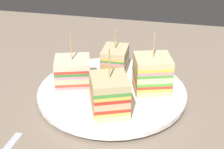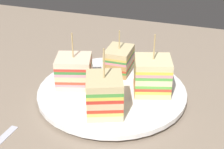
# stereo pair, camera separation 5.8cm
# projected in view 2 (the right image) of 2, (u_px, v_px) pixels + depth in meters

# --- Properties ---
(ground_plane) EXTENTS (1.11, 0.85, 0.02)m
(ground_plane) POSITION_uv_depth(u_px,v_px,m) (112.00, 101.00, 0.61)
(ground_plane) COLOR gray
(plate) EXTENTS (0.27, 0.27, 0.02)m
(plate) POSITION_uv_depth(u_px,v_px,m) (112.00, 92.00, 0.60)
(plate) COLOR white
(plate) RESTS_ON ground_plane
(sandwich_wedge_0) EXTENTS (0.08, 0.07, 0.11)m
(sandwich_wedge_0) POSITION_uv_depth(u_px,v_px,m) (152.00, 76.00, 0.58)
(sandwich_wedge_0) COLOR #E7C88A
(sandwich_wedge_0) RESTS_ON plate
(sandwich_wedge_1) EXTENTS (0.05, 0.06, 0.09)m
(sandwich_wedge_1) POSITION_uv_depth(u_px,v_px,m) (119.00, 60.00, 0.65)
(sandwich_wedge_1) COLOR #D6B380
(sandwich_wedge_1) RESTS_ON plate
(sandwich_wedge_2) EXTENTS (0.08, 0.07, 0.10)m
(sandwich_wedge_2) POSITION_uv_depth(u_px,v_px,m) (74.00, 71.00, 0.60)
(sandwich_wedge_2) COLOR beige
(sandwich_wedge_2) RESTS_ON plate
(sandwich_wedge_3) EXTENTS (0.08, 0.08, 0.11)m
(sandwich_wedge_3) POSITION_uv_depth(u_px,v_px,m) (104.00, 95.00, 0.52)
(sandwich_wedge_3) COLOR beige
(sandwich_wedge_3) RESTS_ON plate
(chip_pile) EXTENTS (0.07, 0.06, 0.02)m
(chip_pile) POSITION_uv_depth(u_px,v_px,m) (104.00, 89.00, 0.58)
(chip_pile) COLOR #EED775
(chip_pile) RESTS_ON plate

